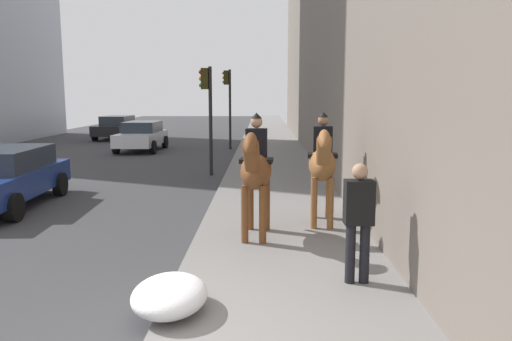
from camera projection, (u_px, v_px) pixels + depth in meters
name	position (u px, v px, depth m)	size (l,w,h in m)	color
mounted_horse_near	(256.00, 169.00, 9.10)	(2.15, 0.68, 2.31)	brown
mounted_horse_far	(323.00, 163.00, 10.06)	(2.15, 0.70, 2.29)	brown
pedestrian_greeting	(359.00, 215.00, 6.90)	(0.27, 0.41, 1.70)	black
car_near_lane	(1.00, 176.00, 12.21)	(4.67, 2.27, 1.44)	navy
car_mid_lane	(142.00, 136.00, 24.58)	(4.25, 2.03, 1.44)	silver
car_far_lane	(117.00, 127.00, 31.23)	(4.58, 2.05, 1.44)	black
traffic_light_near_curb	(208.00, 103.00, 16.80)	(0.20, 0.44, 3.68)	black
traffic_light_far_curb	(228.00, 96.00, 25.04)	(0.20, 0.44, 4.00)	black
snow_pile_near	(170.00, 295.00, 6.07)	(1.20, 0.92, 0.41)	white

